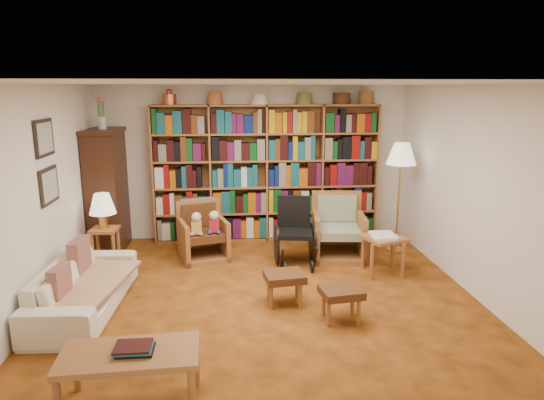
{
  "coord_description": "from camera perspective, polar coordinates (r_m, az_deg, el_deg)",
  "views": [
    {
      "loc": [
        -0.4,
        -5.39,
        2.45
      ],
      "look_at": [
        0.14,
        0.6,
        1.06
      ],
      "focal_mm": 32.0,
      "sensor_mm": 36.0,
      "label": 1
    }
  ],
  "objects": [
    {
      "name": "side_table_lamp",
      "position": [
        7.18,
        -19.04,
        -4.36
      ],
      "size": [
        0.39,
        0.39,
        0.55
      ],
      "color": "#98602F",
      "rests_on": "floor"
    },
    {
      "name": "bookshelf",
      "position": [
        7.85,
        -0.65,
        3.66
      ],
      "size": [
        3.6,
        0.3,
        2.42
      ],
      "color": "#98602F",
      "rests_on": "floor"
    },
    {
      "name": "wall_left",
      "position": [
        5.91,
        -25.81,
        0.01
      ],
      "size": [
        0.0,
        5.0,
        5.0
      ],
      "primitive_type": "plane",
      "rotation": [
        1.57,
        0.0,
        1.57
      ],
      "color": "white",
      "rests_on": "floor"
    },
    {
      "name": "wall_front",
      "position": [
        3.15,
        2.57,
        -9.31
      ],
      "size": [
        5.0,
        0.0,
        5.0
      ],
      "primitive_type": "plane",
      "rotation": [
        -1.57,
        0.0,
        0.0
      ],
      "color": "white",
      "rests_on": "floor"
    },
    {
      "name": "sofa_throw",
      "position": [
        5.88,
        -20.79,
        -9.29
      ],
      "size": [
        0.96,
        1.48,
        0.04
      ],
      "primitive_type": "cube",
      "rotation": [
        0.0,
        0.0,
        -0.17
      ],
      "color": "beige",
      "rests_on": "sofa"
    },
    {
      "name": "armchair_sage",
      "position": [
        7.29,
        7.62,
        -3.78
      ],
      "size": [
        0.83,
        0.85,
        0.93
      ],
      "color": "#98602F",
      "rests_on": "floor"
    },
    {
      "name": "curio_cabinet",
      "position": [
        7.77,
        -18.83,
        1.23
      ],
      "size": [
        0.5,
        0.95,
        2.4
      ],
      "color": "#35190E",
      "rests_on": "floor"
    },
    {
      "name": "sofa",
      "position": [
        5.9,
        -21.24,
        -9.49
      ],
      "size": [
        1.93,
        0.84,
        0.55
      ],
      "primitive_type": "imported",
      "rotation": [
        0.0,
        0.0,
        1.52
      ],
      "color": "#EDE5C9",
      "rests_on": "floor"
    },
    {
      "name": "footstool_b",
      "position": [
        5.33,
        8.14,
        -10.91
      ],
      "size": [
        0.48,
        0.42,
        0.36
      ],
      "color": "#523216",
      "rests_on": "floor"
    },
    {
      "name": "wall_back",
      "position": [
        7.99,
        -2.18,
        4.4
      ],
      "size": [
        5.0,
        0.0,
        5.0
      ],
      "primitive_type": "plane",
      "rotation": [
        1.57,
        0.0,
        0.0
      ],
      "color": "white",
      "rests_on": "floor"
    },
    {
      "name": "side_table_papers",
      "position": [
        6.66,
        12.96,
        -4.88
      ],
      "size": [
        0.64,
        0.64,
        0.55
      ],
      "color": "#98602F",
      "rests_on": "floor"
    },
    {
      "name": "ceiling",
      "position": [
        5.41,
        -0.89,
        13.58
      ],
      "size": [
        5.0,
        5.0,
        0.0
      ],
      "primitive_type": "plane",
      "rotation": [
        3.14,
        0.0,
        0.0
      ],
      "color": "white",
      "rests_on": "wall_back"
    },
    {
      "name": "cushion_left",
      "position": [
        6.19,
        -21.66,
        -6.75
      ],
      "size": [
        0.16,
        0.43,
        0.42
      ],
      "primitive_type": "cube",
      "rotation": [
        0.0,
        0.0,
        -0.06
      ],
      "color": "maroon",
      "rests_on": "sofa"
    },
    {
      "name": "wheelchair",
      "position": [
        6.88,
        2.71,
        -3.99
      ],
      "size": [
        0.55,
        0.77,
        0.96
      ],
      "color": "black",
      "rests_on": "floor"
    },
    {
      "name": "armchair_leather",
      "position": [
        7.24,
        -8.06,
        -3.99
      ],
      "size": [
        0.84,
        0.85,
        0.84
      ],
      "color": "#98602F",
      "rests_on": "floor"
    },
    {
      "name": "cushion_right",
      "position": [
        5.57,
        -23.67,
        -9.14
      ],
      "size": [
        0.15,
        0.36,
        0.35
      ],
      "primitive_type": "cube",
      "rotation": [
        0.0,
        0.0,
        -0.11
      ],
      "color": "maroon",
      "rests_on": "sofa"
    },
    {
      "name": "wall_right",
      "position": [
        6.24,
        22.72,
        0.93
      ],
      "size": [
        0.0,
        5.0,
        5.0
      ],
      "primitive_type": "plane",
      "rotation": [
        1.57,
        0.0,
        -1.57
      ],
      "color": "white",
      "rests_on": "floor"
    },
    {
      "name": "footstool_a",
      "position": [
        5.65,
        1.47,
        -9.24
      ],
      "size": [
        0.49,
        0.43,
        0.38
      ],
      "color": "#523216",
      "rests_on": "floor"
    },
    {
      "name": "framed_pictures",
      "position": [
        6.11,
        -24.99,
        4.07
      ],
      "size": [
        0.03,
        0.52,
        0.97
      ],
      "color": "black",
      "rests_on": "wall_left"
    },
    {
      "name": "floor_lamp",
      "position": [
        7.43,
        14.96,
        4.77
      ],
      "size": [
        0.44,
        0.44,
        1.67
      ],
      "color": "#B7913A",
      "rests_on": "floor"
    },
    {
      "name": "table_lamp",
      "position": [
        7.05,
        -19.34,
        -0.55
      ],
      "size": [
        0.36,
        0.36,
        0.49
      ],
      "color": "#B7913A",
      "rests_on": "side_table_lamp"
    },
    {
      "name": "coffee_table",
      "position": [
        4.1,
        -16.38,
        -17.44
      ],
      "size": [
        1.09,
        0.58,
        0.51
      ],
      "color": "#98602F",
      "rests_on": "floor"
    },
    {
      "name": "floor",
      "position": [
        5.93,
        -0.81,
        -11.34
      ],
      "size": [
        5.0,
        5.0,
        0.0
      ],
      "primitive_type": "plane",
      "color": "#A45619",
      "rests_on": "ground"
    }
  ]
}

